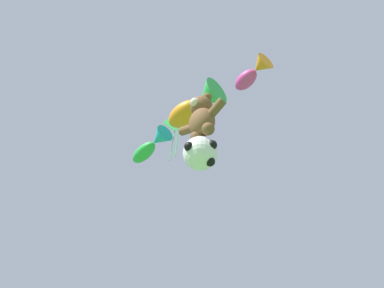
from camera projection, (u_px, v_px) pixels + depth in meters
name	position (u px, v px, depth m)	size (l,w,h in m)	color
teddy_bear_kite	(202.00, 117.00, 13.32)	(1.90, 0.84, 1.92)	brown
soccer_ball_kite	(201.00, 153.00, 12.65)	(1.15, 1.14, 1.06)	white
fish_kite_magenta	(253.00, 73.00, 14.32)	(1.49, 0.80, 0.68)	#E53F9E
fish_kite_tangerine	(196.00, 105.00, 15.98)	(2.39, 1.14, 1.12)	orange
fish_kite_emerald	(151.00, 145.00, 17.45)	(2.15, 0.88, 0.77)	green
diamond_kite	(175.00, 127.00, 17.54)	(0.82, 0.65, 2.80)	green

